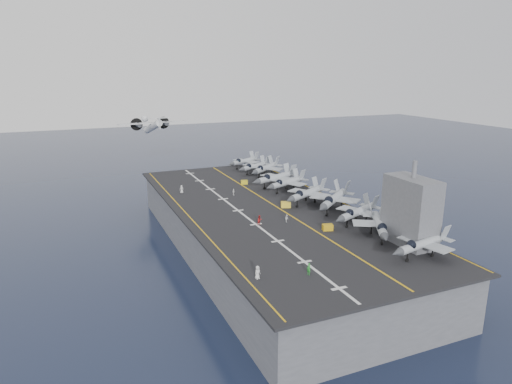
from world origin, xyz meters
name	(u,v)px	position (x,y,z in m)	size (l,w,h in m)	color
ground	(263,250)	(0.00, 0.00, 0.00)	(500.00, 500.00, 0.00)	#142135
hull	(263,230)	(0.00, 0.00, 5.00)	(36.00, 90.00, 10.00)	#56595E
flight_deck	(263,208)	(0.00, 0.00, 10.20)	(38.00, 92.00, 0.40)	black
foul_line	(275,206)	(3.00, 0.00, 10.42)	(0.35, 90.00, 0.02)	gold
landing_centerline	(238,210)	(-6.00, 0.00, 10.42)	(0.50, 90.00, 0.02)	silver
deck_edge_port	(189,217)	(-17.00, 0.00, 10.42)	(0.25, 90.00, 0.02)	gold
deck_edge_stbd	(333,198)	(18.50, 0.00, 10.42)	(0.25, 90.00, 0.02)	gold
island_superstructure	(411,203)	(15.00, -30.00, 17.90)	(5.00, 10.00, 15.00)	#56595E
fighter_jet_0	(422,243)	(12.94, -35.61, 12.76)	(15.23, 11.80, 4.71)	#919AA0
fighter_jet_1	(380,224)	(12.25, -25.34, 12.92)	(15.65, 17.38, 5.03)	gray
fighter_jet_2	(358,211)	(13.23, -17.18, 12.85)	(16.69, 14.31, 4.89)	gray
fighter_jet_3	(334,198)	(13.32, -8.16, 13.18)	(19.14, 18.41, 5.56)	gray
fighter_jet_4	(307,193)	(10.68, -0.98, 12.95)	(17.61, 15.64, 5.11)	#9CA4AB
fighter_jet_5	(287,182)	(11.35, 10.55, 12.83)	(16.60, 14.31, 4.86)	#A1A9B3
fighter_jet_6	(276,177)	(10.81, 15.92, 13.02)	(17.68, 14.75, 5.24)	#9199A0
fighter_jet_7	(266,168)	(13.29, 27.94, 12.95)	(17.58, 16.73, 5.09)	#8E949C
fighter_jet_8	(255,166)	(12.07, 32.82, 12.66)	(15.51, 13.61, 4.51)	#9EA6AF
tow_cart_a	(328,227)	(5.37, -18.57, 10.99)	(2.22, 1.75, 1.17)	gold
tow_cart_b	(286,205)	(4.76, -1.92, 11.04)	(2.48, 2.06, 1.28)	yellow
tow_cart_c	(244,182)	(4.08, 21.57, 10.93)	(2.02, 1.61, 1.06)	gold
crew_0	(258,272)	(-15.43, -32.59, 11.43)	(1.46, 1.27, 2.05)	silver
crew_2	(260,220)	(-5.45, -10.54, 11.40)	(1.39, 1.13, 2.00)	#B21919
crew_4	(234,192)	(-2.48, 12.21, 11.21)	(1.17, 1.13, 1.63)	silver
crew_5	(182,189)	(-13.75, 19.21, 11.40)	(1.26, 0.90, 2.00)	silver
crew_6	(309,269)	(-7.76, -34.39, 11.32)	(1.05, 1.28, 1.84)	green
crew_7	(287,218)	(0.31, -11.15, 11.21)	(0.89, 1.11, 1.62)	white
transport_plane	(153,127)	(-11.92, 63.31, 21.93)	(24.38, 18.11, 5.36)	#BBBDBF
fighter_jet_9	(245,161)	(12.07, 41.32, 12.66)	(15.51, 13.61, 4.51)	#9EA6AF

